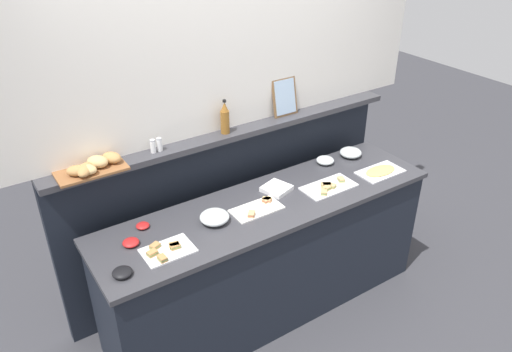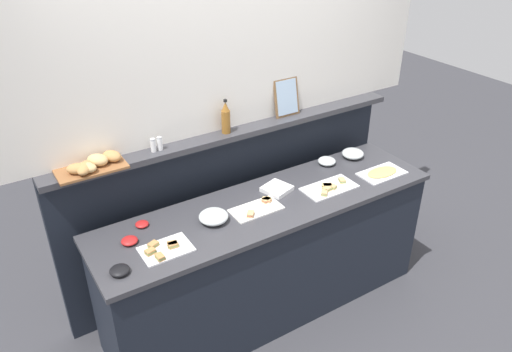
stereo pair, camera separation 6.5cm
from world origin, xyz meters
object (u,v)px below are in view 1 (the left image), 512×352
object	(u,v)px
sandwich_platter_front	(258,208)
vinegar_bottle_amber	(225,118)
condiment_bowl_dark	(131,242)
bread_basket	(92,166)
condiment_bowl_cream	(122,272)
cold_cuts_platter	(380,171)
glass_bowl_small	(325,161)
pepper_shaker	(159,144)
napkin_stack	(277,189)
sandwich_platter_side	(167,250)
salt_shaker	(153,146)
glass_bowl_medium	(215,218)
glass_bowl_large	(351,153)
sandwich_platter_rear	(329,187)
framed_picture	(285,97)
condiment_bowl_red	(143,226)

from	to	relation	value
sandwich_platter_front	vinegar_bottle_amber	xyz separation A→B (m)	(0.03, 0.44, 0.46)
condiment_bowl_dark	bread_basket	size ratio (longest dim) A/B	0.24
condiment_bowl_cream	cold_cuts_platter	bearing A→B (deg)	1.11
condiment_bowl_dark	condiment_bowl_cream	distance (m)	0.26
glass_bowl_small	condiment_bowl_cream	bearing A→B (deg)	-167.96
cold_cuts_platter	pepper_shaker	xyz separation A→B (m)	(-1.45, 0.53, 0.40)
pepper_shaker	glass_bowl_small	bearing A→B (deg)	-9.34
napkin_stack	sandwich_platter_side	bearing A→B (deg)	-167.69
sandwich_platter_side	cold_cuts_platter	distance (m)	1.68
napkin_stack	bread_basket	bearing A→B (deg)	165.68
sandwich_platter_side	salt_shaker	xyz separation A→B (m)	(0.18, 0.51, 0.39)
sandwich_platter_front	salt_shaker	size ratio (longest dim) A/B	3.81
glass_bowl_medium	glass_bowl_small	bearing A→B (deg)	11.02
bread_basket	glass_bowl_small	bearing A→B (deg)	-5.88
cold_cuts_platter	condiment_bowl_dark	size ratio (longest dim) A/B	3.48
glass_bowl_large	sandwich_platter_rear	bearing A→B (deg)	-149.15
glass_bowl_small	bread_basket	xyz separation A→B (m)	(-1.65, 0.17, 0.37)
bread_basket	framed_picture	xyz separation A→B (m)	(1.43, 0.07, 0.10)
glass_bowl_large	salt_shaker	distance (m)	1.55
condiment_bowl_red	vinegar_bottle_amber	bearing A→B (deg)	16.83
framed_picture	condiment_bowl_dark	bearing A→B (deg)	-164.49
glass_bowl_medium	bread_basket	size ratio (longest dim) A/B	0.45
cold_cuts_platter	glass_bowl_small	size ratio (longest dim) A/B	2.55
cold_cuts_platter	glass_bowl_medium	size ratio (longest dim) A/B	1.85
sandwich_platter_front	salt_shaker	distance (m)	0.77
sandwich_platter_rear	glass_bowl_small	bearing A→B (deg)	53.92
cold_cuts_platter	sandwich_platter_rear	bearing A→B (deg)	174.72
condiment_bowl_red	pepper_shaker	distance (m)	0.51
sandwich_platter_side	salt_shaker	size ratio (longest dim) A/B	3.31
cold_cuts_platter	glass_bowl_medium	world-z (taller)	glass_bowl_medium
glass_bowl_medium	condiment_bowl_cream	size ratio (longest dim) A/B	1.68
condiment_bowl_red	framed_picture	world-z (taller)	framed_picture
pepper_shaker	salt_shaker	bearing A→B (deg)	180.00
condiment_bowl_red	bread_basket	xyz separation A→B (m)	(-0.19, 0.19, 0.38)
salt_shaker	framed_picture	xyz separation A→B (m)	(1.04, 0.04, 0.09)
sandwich_platter_front	bread_basket	world-z (taller)	bread_basket
cold_cuts_platter	condiment_bowl_cream	size ratio (longest dim) A/B	3.11
glass_bowl_large	framed_picture	xyz separation A→B (m)	(-0.45, 0.26, 0.47)
glass_bowl_small	sandwich_platter_side	bearing A→B (deg)	-167.68
glass_bowl_large	condiment_bowl_dark	xyz separation A→B (m)	(-1.82, -0.12, -0.01)
sandwich_platter_front	glass_bowl_medium	world-z (taller)	glass_bowl_medium
napkin_stack	framed_picture	xyz separation A→B (m)	(0.31, 0.35, 0.48)
pepper_shaker	sandwich_platter_rear	bearing A→B (deg)	-25.85
condiment_bowl_dark	salt_shaker	xyz separation A→B (m)	(0.33, 0.34, 0.39)
sandwich_platter_side	bread_basket	xyz separation A→B (m)	(-0.21, 0.48, 0.39)
condiment_bowl_cream	pepper_shaker	world-z (taller)	pepper_shaker
condiment_bowl_red	condiment_bowl_dark	bearing A→B (deg)	-135.08
glass_bowl_medium	vinegar_bottle_amber	xyz separation A→B (m)	(0.33, 0.41, 0.43)
sandwich_platter_rear	glass_bowl_small	xyz separation A→B (m)	(0.21, 0.29, 0.01)
condiment_bowl_red	napkin_stack	xyz separation A→B (m)	(0.93, -0.10, 0.00)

